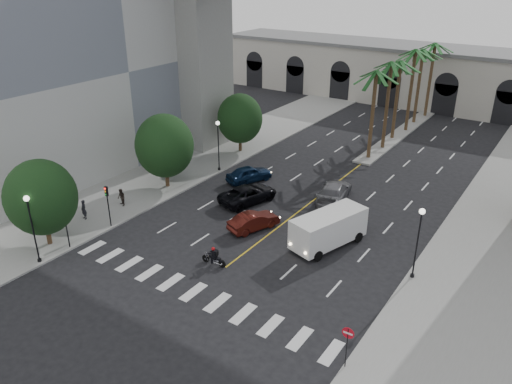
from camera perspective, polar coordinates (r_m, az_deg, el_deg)
name	(u,v)px	position (r m, az deg, el deg)	size (l,w,h in m)	color
ground	(208,281)	(34.49, -5.53, -10.09)	(140.00, 140.00, 0.00)	black
sidewalk_left	(187,166)	(53.26, -7.95, 2.94)	(8.00, 100.00, 0.15)	gray
sidewalk_right	(489,249)	(41.59, 25.09, -5.89)	(8.00, 100.00, 0.15)	gray
median	(399,134)	(65.33, 16.03, 6.35)	(2.00, 24.00, 0.20)	gray
building_left	(75,61)	(57.25, -19.98, 13.94)	(16.50, 32.50, 20.60)	beige
pier_building	(442,77)	(80.23, 20.46, 12.17)	(71.00, 10.50, 8.50)	beige
palm_a	(376,76)	(53.91, 13.58, 12.79)	(3.20, 3.20, 10.30)	#47331E
palm_b	(391,67)	(57.53, 15.20, 13.62)	(3.20, 3.20, 10.60)	#47331E
palm_c	(401,65)	(61.44, 16.19, 13.74)	(3.20, 3.20, 10.10)	#47331E
palm_d	(415,54)	(64.99, 17.76, 14.76)	(3.20, 3.20, 10.90)	#47331E
palm_e	(423,53)	(68.92, 18.54, 14.79)	(3.20, 3.20, 10.40)	#47331E
palm_f	(435,47)	(72.62, 19.75, 15.30)	(3.20, 3.20, 10.70)	#47331E
street_tree_near	(41,197)	(39.69, -23.36, -0.57)	(5.20, 5.20, 6.89)	#382616
street_tree_mid	(165,146)	(47.13, -10.41, 5.22)	(5.44, 5.44, 7.21)	#382616
street_tree_far	(240,119)	(55.97, -1.85, 8.39)	(5.04, 5.04, 6.68)	#382616
lamp_post_left_near	(32,224)	(37.86, -24.25, -3.31)	(0.40, 0.40, 5.35)	black
lamp_post_left_far	(218,142)	(50.69, -4.33, 5.77)	(0.40, 0.40, 5.35)	black
lamp_post_right	(418,238)	(34.52, 18.04, -4.98)	(0.40, 0.40, 5.35)	black
traffic_signal_near	(65,219)	(39.24, -21.00, -2.91)	(0.25, 0.18, 3.65)	black
traffic_signal_far	(108,200)	(41.33, -16.61, -0.84)	(0.25, 0.18, 3.65)	black
motorcycle_rider	(214,257)	(35.76, -4.78, -7.42)	(1.99, 0.54, 1.43)	black
car_a	(334,213)	(41.73, 8.91, -2.39)	(1.93, 4.80, 1.64)	#999A9E
car_b	(254,221)	(40.19, -0.26, -3.34)	(1.51, 4.33, 1.43)	#45120D
car_c	(248,194)	(44.70, -0.91, -0.22)	(2.57, 5.57, 1.55)	black
car_d	(334,192)	(45.50, 8.91, 0.03)	(2.38, 5.85, 1.70)	slate
car_e	(249,174)	(48.97, -0.79, 2.10)	(1.87, 4.65, 1.58)	#0D203F
cargo_van	(328,228)	(37.97, 8.25, -4.11)	(4.07, 6.61, 2.64)	white
pedestrian_a	(84,210)	(43.81, -19.09, -1.91)	(0.61, 0.40, 1.68)	black
pedestrian_b	(121,197)	(45.26, -15.14, -0.60)	(0.75, 0.59, 1.55)	black
do_not_enter_sign	(347,339)	(27.19, 10.41, -16.23)	(0.67, 0.07, 2.72)	black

